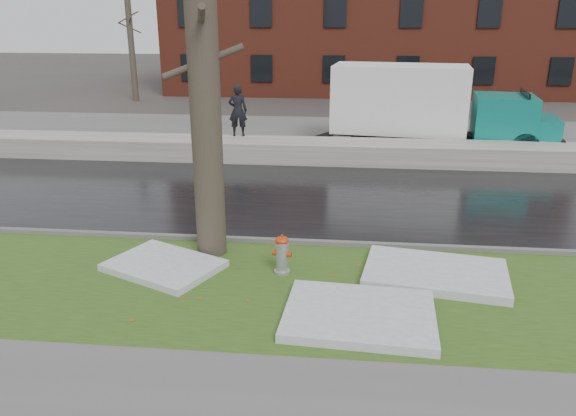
# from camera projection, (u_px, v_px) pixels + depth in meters

# --- Properties ---
(ground) EXTENTS (120.00, 120.00, 0.00)m
(ground) POSITION_uv_depth(u_px,v_px,m) (312.00, 264.00, 12.03)
(ground) COLOR #47423D
(ground) RESTS_ON ground
(verge) EXTENTS (60.00, 4.50, 0.04)m
(verge) POSITION_uv_depth(u_px,v_px,m) (308.00, 291.00, 10.85)
(verge) COLOR #2F4A18
(verge) RESTS_ON ground
(road) EXTENTS (60.00, 7.00, 0.03)m
(road) POSITION_uv_depth(u_px,v_px,m) (322.00, 198.00, 16.24)
(road) COLOR black
(road) RESTS_ON ground
(parking_lot) EXTENTS (60.00, 9.00, 0.03)m
(parking_lot) POSITION_uv_depth(u_px,v_px,m) (331.00, 136.00, 24.22)
(parking_lot) COLOR slate
(parking_lot) RESTS_ON ground
(curb) EXTENTS (60.00, 0.15, 0.14)m
(curb) POSITION_uv_depth(u_px,v_px,m) (315.00, 243.00, 12.94)
(curb) COLOR slate
(curb) RESTS_ON ground
(snowbank) EXTENTS (60.00, 1.60, 0.75)m
(snowbank) POSITION_uv_depth(u_px,v_px,m) (327.00, 152.00, 20.06)
(snowbank) COLOR beige
(snowbank) RESTS_ON ground
(brick_building) EXTENTS (26.00, 12.00, 10.00)m
(brick_building) POSITION_uv_depth(u_px,v_px,m) (370.00, 13.00, 38.32)
(brick_building) COLOR maroon
(brick_building) RESTS_ON ground
(bg_tree_left) EXTENTS (1.40, 1.62, 6.50)m
(bg_tree_left) POSITION_uv_depth(u_px,v_px,m) (131.00, 43.00, 32.72)
(bg_tree_left) COLOR brown
(bg_tree_left) RESTS_ON ground
(bg_tree_center) EXTENTS (1.40, 1.62, 6.50)m
(bg_tree_center) POSITION_uv_depth(u_px,v_px,m) (245.00, 40.00, 35.89)
(bg_tree_center) COLOR brown
(bg_tree_center) RESTS_ON ground
(fire_hydrant) EXTENTS (0.42, 0.37, 0.84)m
(fire_hydrant) POSITION_uv_depth(u_px,v_px,m) (282.00, 253.00, 11.41)
(fire_hydrant) COLOR #A2A6AA
(fire_hydrant) RESTS_ON verge
(tree) EXTENTS (1.66, 1.95, 8.04)m
(tree) POSITION_uv_depth(u_px,v_px,m) (203.00, 66.00, 11.20)
(tree) COLOR brown
(tree) RESTS_ON verge
(box_truck) EXTENTS (9.75, 3.16, 3.22)m
(box_truck) POSITION_uv_depth(u_px,v_px,m) (426.00, 106.00, 21.38)
(box_truck) COLOR black
(box_truck) RESTS_ON ground
(worker) EXTENTS (0.72, 0.51, 1.87)m
(worker) POSITION_uv_depth(u_px,v_px,m) (238.00, 111.00, 20.51)
(worker) COLOR black
(worker) RESTS_ON snowbank
(snow_patch_near) EXTENTS (2.73, 2.17, 0.16)m
(snow_patch_near) POSITION_uv_depth(u_px,v_px,m) (359.00, 315.00, 9.79)
(snow_patch_near) COLOR silver
(snow_patch_near) RESTS_ON verge
(snow_patch_far) EXTENTS (2.67, 2.39, 0.14)m
(snow_patch_far) POSITION_uv_depth(u_px,v_px,m) (164.00, 265.00, 11.72)
(snow_patch_far) COLOR silver
(snow_patch_far) RESTS_ON verge
(snow_patch_side) EXTENTS (3.05, 2.23, 0.18)m
(snow_patch_side) POSITION_uv_depth(u_px,v_px,m) (435.00, 273.00, 11.33)
(snow_patch_side) COLOR silver
(snow_patch_side) RESTS_ON verge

